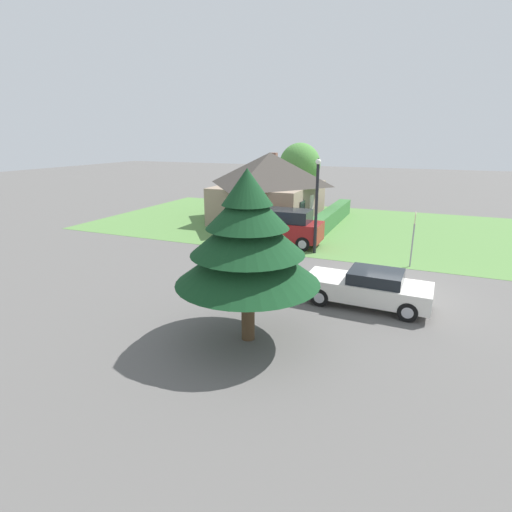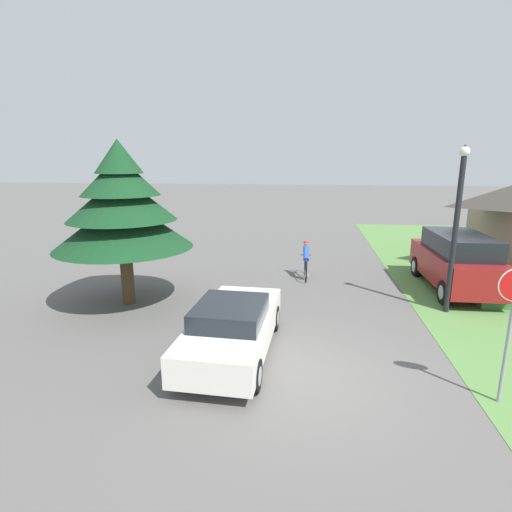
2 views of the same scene
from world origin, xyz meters
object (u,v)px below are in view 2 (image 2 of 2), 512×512
stop_sign (512,312)px  conifer_tall_near (122,207)px  sedan_left_lane (233,327)px  cyclist (306,261)px  parked_suv_right (456,261)px  street_lamp (456,222)px

stop_sign → conifer_tall_near: size_ratio=0.52×
sedan_left_lane → cyclist: cyclist is taller
parked_suv_right → stop_sign: bearing=167.0°
stop_sign → street_lamp: 5.00m
stop_sign → street_lamp: street_lamp is taller
cyclist → street_lamp: 5.76m
conifer_tall_near → sedan_left_lane: bearing=-36.7°
sedan_left_lane → street_lamp: bearing=-56.9°
parked_suv_right → stop_sign: 7.43m
sedan_left_lane → stop_sign: (5.51, -1.26, 1.19)m
sedan_left_lane → street_lamp: size_ratio=0.91×
street_lamp → conifer_tall_near: conifer_tall_near is taller
cyclist → conifer_tall_near: size_ratio=0.33×
parked_suv_right → conifer_tall_near: size_ratio=0.94×
sedan_left_lane → conifer_tall_near: bearing=55.4°
sedan_left_lane → parked_suv_right: parked_suv_right is taller
sedan_left_lane → conifer_tall_near: size_ratio=0.88×
sedan_left_lane → parked_suv_right: (7.02, 5.96, 0.37)m
cyclist → conifer_tall_near: conifer_tall_near is taller
sedan_left_lane → cyclist: (1.65, 6.70, 0.02)m
parked_suv_right → street_lamp: size_ratio=0.98×
cyclist → stop_sign: size_ratio=0.64×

